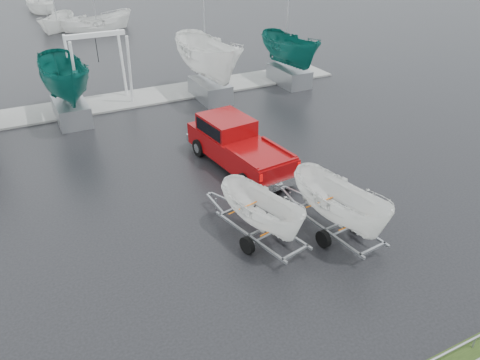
# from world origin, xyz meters

# --- Properties ---
(ground_plane) EXTENTS (120.00, 120.00, 0.00)m
(ground_plane) POSITION_xyz_m (0.00, 0.00, 0.00)
(ground_plane) COLOR black
(ground_plane) RESTS_ON ground
(dock) EXTENTS (30.00, 3.00, 0.12)m
(dock) POSITION_xyz_m (0.00, 13.00, 0.05)
(dock) COLOR gray
(dock) RESTS_ON ground
(pickup_truck) EXTENTS (2.69, 6.15, 1.98)m
(pickup_truck) POSITION_xyz_m (3.14, 2.71, 1.04)
(pickup_truck) COLOR #770608
(pickup_truck) RESTS_ON ground
(trailer_hitched) EXTENTS (1.83, 3.71, 4.75)m
(trailer_hitched) POSITION_xyz_m (3.83, -3.74, 2.58)
(trailer_hitched) COLOR gray
(trailer_hitched) RESTS_ON ground
(trailer_parked) EXTENTS (1.93, 3.77, 4.26)m
(trailer_parked) POSITION_xyz_m (1.38, -2.81, 2.33)
(trailer_parked) COLOR gray
(trailer_parked) RESTS_ON ground
(boat_hoist) EXTENTS (3.30, 2.18, 4.12)m
(boat_hoist) POSITION_xyz_m (-0.32, 13.00, 2.67)
(boat_hoist) COLOR silver
(boat_hoist) RESTS_ON ground
(keelboat_1) EXTENTS (2.34, 3.20, 7.31)m
(keelboat_1) POSITION_xyz_m (-2.45, 11.20, 3.70)
(keelboat_1) COLOR gray
(keelboat_1) RESTS_ON ground
(keelboat_2) EXTENTS (2.63, 3.20, 10.80)m
(keelboat_2) POSITION_xyz_m (5.57, 11.00, 4.18)
(keelboat_2) COLOR gray
(keelboat_2) RESTS_ON ground
(keelboat_3) EXTENTS (2.16, 3.20, 10.32)m
(keelboat_3) POSITION_xyz_m (11.36, 11.30, 3.40)
(keelboat_3) COLOR gray
(keelboat_3) RESTS_ON ground
(moored_boat_1) EXTENTS (2.97, 3.04, 11.62)m
(moored_boat_1) POSITION_xyz_m (0.09, 47.12, 0.00)
(moored_boat_1) COLOR white
(moored_boat_1) RESTS_ON ground
(moored_boat_2) EXTENTS (2.72, 2.65, 11.48)m
(moored_boat_2) POSITION_xyz_m (3.79, 34.02, 0.00)
(moored_boat_2) COLOR white
(moored_boat_2) RESTS_ON ground
(moored_boat_6) EXTENTS (3.29, 3.32, 11.21)m
(moored_boat_6) POSITION_xyz_m (0.43, 35.89, 0.01)
(moored_boat_6) COLOR white
(moored_boat_6) RESTS_ON ground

